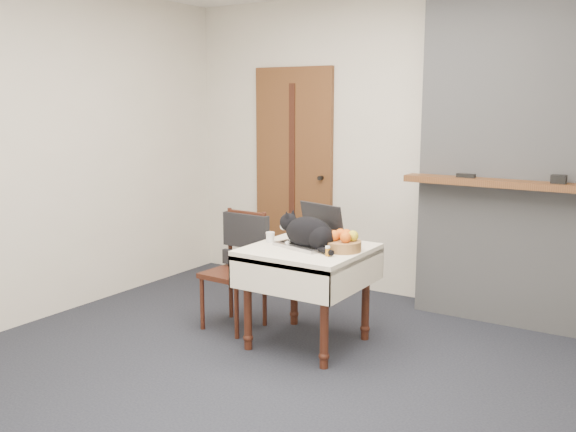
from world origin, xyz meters
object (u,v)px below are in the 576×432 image
pill_bottle (328,251)px  fruit_basket (343,243)px  chair (241,253)px  door (294,175)px  laptop (313,235)px  cream_jar (270,237)px  side_table (308,263)px  cat (310,233)px

pill_bottle → fruit_basket: (0.01, 0.19, 0.02)m
fruit_basket → chair: bearing=177.1°
door → fruit_basket: bearing=-47.6°
laptop → cream_jar: laptop is taller
side_table → cream_jar: (-0.31, -0.00, 0.15)m
door → cream_jar: size_ratio=27.93×
cat → fruit_basket: 0.24m
side_table → cat: cat is taller
side_table → fruit_basket: (0.25, 0.04, 0.17)m
fruit_basket → laptop: bearing=173.4°
laptop → chair: size_ratio=0.52×
fruit_basket → cream_jar: bearing=-176.1°
side_table → chair: 0.65m
door → chair: door is taller
fruit_basket → chair: (-0.89, 0.05, -0.20)m
laptop → cat: 0.11m
cream_jar → fruit_basket: size_ratio=0.29×
chair → cream_jar: bearing=-11.8°
pill_bottle → door: bearing=128.4°
door → fruit_basket: 1.87m
laptop → chair: 0.67m
door → laptop: bearing=-53.4°
cream_jar → cat: bearing=-4.4°
laptop → cat: size_ratio=0.91×
fruit_basket → side_table: bearing=-171.9°
door → laptop: size_ratio=4.36×
door → cat: door is taller
cream_jar → fruit_basket: fruit_basket is taller
side_table → cat: 0.22m
door → fruit_basket: size_ratio=8.05×
door → chair: 1.44m
cream_jar → pill_bottle: 0.57m
cat → pill_bottle: 0.25m
cat → fruit_basket: cat is taller
cat → cream_jar: cat is taller
side_table → cream_jar: size_ratio=10.89×
door → fruit_basket: (1.25, -1.37, -0.24)m
door → side_table: bearing=-54.6°
laptop → pill_bottle: size_ratio=6.85×
cat → chair: bearing=176.2°
fruit_basket → pill_bottle: bearing=-94.0°
cat → cream_jar: 0.35m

